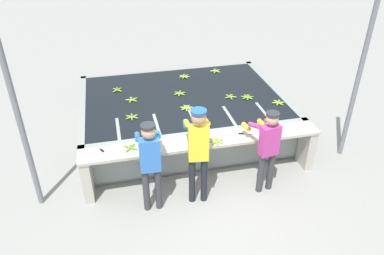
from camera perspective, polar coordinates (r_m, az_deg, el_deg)
ground_plane at (r=6.86m, az=2.15°, el=-9.02°), size 80.00×80.00×0.00m
wash_tank at (r=8.23m, az=-1.42°, el=2.06°), size 4.28×3.15×0.86m
work_ledge at (r=6.66m, az=1.75°, el=-3.79°), size 4.28×0.45×0.86m
worker_0 at (r=5.89m, az=-6.41°, el=-4.80°), size 0.43×0.72×1.63m
worker_1 at (r=5.95m, az=0.95°, el=-2.96°), size 0.47×0.75×1.77m
worker_2 at (r=6.39m, az=11.46°, el=-2.54°), size 0.48×0.74×1.57m
banana_bunch_floating_0 at (r=9.27m, az=3.60°, el=8.59°), size 0.28×0.27×0.08m
banana_bunch_floating_1 at (r=7.93m, az=13.02°, el=3.73°), size 0.28×0.27×0.08m
banana_bunch_floating_2 at (r=8.04m, az=8.43°, el=4.60°), size 0.28×0.28×0.08m
banana_bunch_floating_3 at (r=8.43m, az=-11.31°, el=5.65°), size 0.23×0.23×0.08m
banana_bunch_floating_4 at (r=7.94m, az=-9.16°, el=4.20°), size 0.27×0.27×0.08m
banana_bunch_floating_5 at (r=8.95m, az=-1.18°, el=7.79°), size 0.28×0.28×0.08m
banana_bunch_floating_6 at (r=7.29m, az=-9.15°, el=1.62°), size 0.27×0.28×0.08m
banana_bunch_floating_7 at (r=7.52m, az=-0.81°, el=3.01°), size 0.27×0.28×0.08m
banana_bunch_floating_8 at (r=8.12m, az=-1.90°, el=5.23°), size 0.28×0.28×0.08m
banana_bunch_floating_9 at (r=8.01m, az=5.89°, el=4.70°), size 0.28×0.27×0.08m
banana_bunch_ledge_0 at (r=6.38m, az=-9.37°, el=-3.02°), size 0.24×0.24×0.08m
banana_bunch_ledge_1 at (r=6.48m, az=3.69°, el=-2.07°), size 0.28×0.27×0.08m
knife_0 at (r=6.37m, az=-13.23°, el=-3.67°), size 0.20×0.32×0.02m
knife_1 at (r=6.75m, az=8.09°, el=-0.95°), size 0.34×0.12×0.02m
support_post_left at (r=6.17m, az=-24.78°, el=0.82°), size 0.09×0.09×3.20m
support_post_right at (r=7.55m, az=23.90°, el=6.45°), size 0.09×0.09×3.20m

